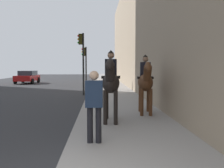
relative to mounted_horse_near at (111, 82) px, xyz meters
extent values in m
ellipsoid|color=black|center=(0.08, -0.01, -0.04)|extent=(1.54, 0.67, 0.66)
cylinder|color=black|center=(-0.38, -0.13, -0.77)|extent=(0.13, 0.13, 1.07)
cylinder|color=black|center=(-0.36, 0.19, -0.77)|extent=(0.13, 0.13, 1.07)
cylinder|color=black|center=(0.52, -0.20, -0.77)|extent=(0.13, 0.13, 1.07)
cylinder|color=black|center=(0.54, 0.12, -0.77)|extent=(0.13, 0.13, 1.07)
cylinder|color=black|center=(-0.69, 0.05, 0.31)|extent=(0.65, 0.33, 0.68)
ellipsoid|color=black|center=(-0.90, 0.07, 0.56)|extent=(0.64, 0.26, 0.49)
cylinder|color=black|center=(0.79, -0.06, -0.14)|extent=(0.29, 0.12, 0.55)
cube|color=black|center=(0.13, -0.01, 0.14)|extent=(0.48, 0.63, 0.08)
cube|color=black|center=(0.13, -0.01, 0.46)|extent=(0.31, 0.40, 0.55)
sphere|color=#8C664C|center=(0.13, -0.01, 0.85)|extent=(0.22, 0.22, 0.22)
cone|color=black|center=(0.13, -0.01, 0.97)|extent=(0.21, 0.21, 0.10)
ellipsoid|color=#4C2B16|center=(1.44, -1.38, -0.11)|extent=(1.54, 0.69, 0.66)
cylinder|color=#4C2B16|center=(0.98, -1.50, -0.81)|extent=(0.13, 0.13, 0.99)
cylinder|color=#4C2B16|center=(1.01, -1.18, -0.81)|extent=(0.13, 0.13, 0.99)
cylinder|color=#4C2B16|center=(1.87, -1.58, -0.81)|extent=(0.13, 0.13, 0.99)
cylinder|color=#4C2B16|center=(1.90, -1.26, -0.81)|extent=(0.13, 0.13, 0.99)
cylinder|color=#4C2B16|center=(0.67, -1.31, 0.23)|extent=(0.65, 0.34, 0.68)
ellipsoid|color=#4C2B16|center=(0.46, -1.29, 0.48)|extent=(0.64, 0.28, 0.49)
cylinder|color=black|center=(2.15, -1.44, -0.21)|extent=(0.29, 0.13, 0.55)
cube|color=black|center=(1.49, -1.38, 0.07)|extent=(0.49, 0.64, 0.08)
cube|color=black|center=(1.49, -1.38, 0.38)|extent=(0.31, 0.40, 0.55)
sphere|color=#8C664C|center=(1.49, -1.38, 0.78)|extent=(0.22, 0.22, 0.22)
cone|color=black|center=(1.49, -1.38, 0.90)|extent=(0.22, 0.22, 0.10)
cylinder|color=black|center=(-2.26, 0.59, -0.88)|extent=(0.14, 0.14, 0.85)
cylinder|color=black|center=(-2.27, 0.39, -0.88)|extent=(0.14, 0.14, 0.85)
cube|color=#1E2D47|center=(-2.26, 0.49, -0.15)|extent=(0.28, 0.41, 0.62)
sphere|color=#D8AD8C|center=(-2.26, 0.49, 0.28)|extent=(0.22, 0.22, 0.22)
cube|color=maroon|center=(21.44, 8.53, -0.81)|extent=(4.08, 2.00, 0.60)
cube|color=#262D38|center=(21.68, 8.52, -0.25)|extent=(2.22, 1.71, 0.52)
cylinder|color=black|center=(20.16, 7.65, -1.11)|extent=(0.65, 0.24, 0.64)
cylinder|color=black|center=(20.24, 9.50, -1.11)|extent=(0.65, 0.24, 0.64)
cylinder|color=black|center=(22.65, 7.56, -1.11)|extent=(0.65, 0.24, 0.64)
cylinder|color=black|center=(22.72, 9.40, -1.11)|extent=(0.65, 0.24, 0.64)
cylinder|color=black|center=(9.02, 1.42, 0.63)|extent=(0.12, 0.12, 4.12)
cube|color=#2D280C|center=(9.02, 1.60, 2.30)|extent=(0.20, 0.24, 0.70)
sphere|color=red|center=(9.02, 1.73, 2.52)|extent=(0.14, 0.14, 0.14)
sphere|color=orange|center=(9.02, 1.73, 2.30)|extent=(0.14, 0.14, 0.14)
sphere|color=green|center=(9.02, 1.73, 2.08)|extent=(0.14, 0.14, 0.14)
cylinder|color=black|center=(13.49, 1.47, 0.35)|extent=(0.12, 0.12, 3.55)
cube|color=#2D280C|center=(13.49, 1.65, 1.73)|extent=(0.20, 0.24, 0.70)
sphere|color=red|center=(13.49, 1.78, 1.95)|extent=(0.14, 0.14, 0.14)
sphere|color=orange|center=(13.49, 1.78, 1.73)|extent=(0.14, 0.14, 0.14)
sphere|color=green|center=(13.49, 1.78, 1.51)|extent=(0.14, 0.14, 0.14)
camera|label=1|loc=(-8.26, 0.38, 0.49)|focal=41.40mm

